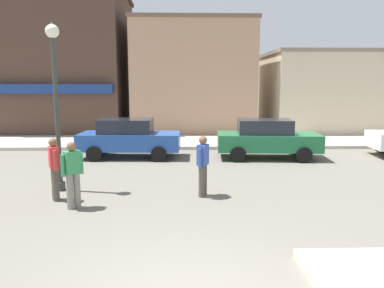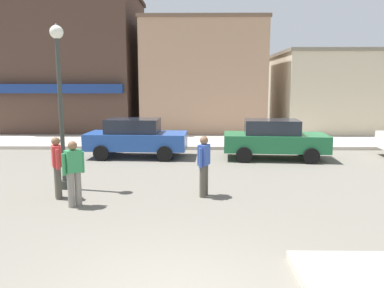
% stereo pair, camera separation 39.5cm
% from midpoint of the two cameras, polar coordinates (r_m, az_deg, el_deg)
% --- Properties ---
extents(kerb_far, '(80.00, 4.00, 0.15)m').
position_cam_midpoint_polar(kerb_far, '(18.88, -1.89, 0.37)').
color(kerb_far, beige).
rests_on(kerb_far, ground).
extents(lamp_post, '(0.36, 0.36, 4.54)m').
position_cam_midpoint_polar(lamp_post, '(10.84, -21.13, 8.62)').
color(lamp_post, '#333833').
rests_on(lamp_post, ground).
extents(parked_car_nearest, '(4.07, 2.02, 1.56)m').
position_cam_midpoint_polar(parked_car_nearest, '(15.30, -10.30, 0.96)').
color(parked_car_nearest, '#234C9E').
rests_on(parked_car_nearest, ground).
extents(parked_car_second, '(4.12, 2.12, 1.56)m').
position_cam_midpoint_polar(parked_car_second, '(15.16, 10.63, 0.88)').
color(parked_car_second, '#1E6B3D').
rests_on(parked_car_second, ground).
extents(pedestrian_crossing_near, '(0.34, 0.54, 1.61)m').
position_cam_midpoint_polar(pedestrian_crossing_near, '(9.80, 0.52, -3.08)').
color(pedestrian_crossing_near, '#4C473D').
rests_on(pedestrian_crossing_near, ground).
extents(pedestrian_crossing_far, '(0.47, 0.43, 1.61)m').
position_cam_midpoint_polar(pedestrian_crossing_far, '(9.36, -18.90, -4.17)').
color(pedestrian_crossing_far, gray).
rests_on(pedestrian_crossing_far, ground).
extents(pedestrian_kerb_side, '(0.36, 0.53, 1.61)m').
position_cam_midpoint_polar(pedestrian_kerb_side, '(10.16, -21.31, -3.28)').
color(pedestrian_kerb_side, '#4C473D').
rests_on(pedestrian_kerb_side, ground).
extents(building_corner_shop, '(8.50, 7.97, 8.63)m').
position_cam_midpoint_polar(building_corner_shop, '(25.64, -19.81, 11.66)').
color(building_corner_shop, '#473328').
rests_on(building_corner_shop, ground).
extents(building_storefront_left_near, '(7.26, 5.51, 6.68)m').
position_cam_midpoint_polar(building_storefront_left_near, '(23.41, -0.42, 10.09)').
color(building_storefront_left_near, tan).
rests_on(building_storefront_left_near, ground).
extents(building_storefront_left_mid, '(8.24, 6.97, 4.87)m').
position_cam_midpoint_polar(building_storefront_left_mid, '(25.47, 19.73, 7.44)').
color(building_storefront_left_mid, beige).
rests_on(building_storefront_left_mid, ground).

